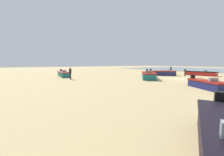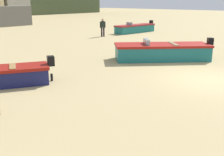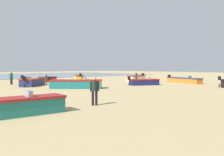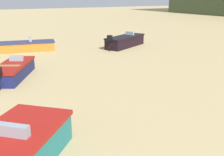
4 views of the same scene
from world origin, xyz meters
TOP-DOWN VIEW (x-y plane):
  - boat_navy_4 at (-6.18, 5.80)m, footprint 3.75×2.84m
  - boat_black_6 at (-10.62, 15.29)m, footprint 3.02×4.36m
  - boat_orange_7 at (-12.82, 7.31)m, footprint 2.35×5.59m

SIDE VIEW (x-z plane):
  - boat_navy_4 at x=-6.18m, z-range -0.14..0.90m
  - boat_orange_7 at x=-12.82m, z-range -0.15..0.92m
  - boat_black_6 at x=-10.62m, z-range -0.15..1.04m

